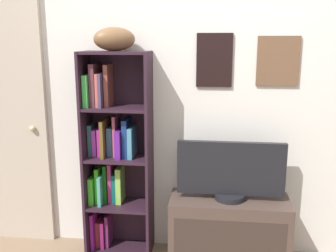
% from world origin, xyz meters
% --- Properties ---
extents(back_wall, '(4.80, 0.08, 2.57)m').
position_xyz_m(back_wall, '(0.00, 1.13, 1.29)').
color(back_wall, silver).
rests_on(back_wall, ground).
extents(bookshelf, '(0.50, 0.28, 1.55)m').
position_xyz_m(bookshelf, '(-0.61, 0.99, 0.78)').
color(bookshelf, black).
rests_on(bookshelf, ground).
extents(football, '(0.34, 0.30, 0.17)m').
position_xyz_m(football, '(-0.56, 0.96, 1.63)').
color(football, brown).
rests_on(football, bookshelf).
extents(tv_stand, '(0.87, 0.35, 0.49)m').
position_xyz_m(tv_stand, '(0.27, 0.92, 0.25)').
color(tv_stand, '#46352F').
rests_on(tv_stand, ground).
extents(television, '(0.77, 0.22, 0.43)m').
position_xyz_m(television, '(0.27, 0.92, 0.70)').
color(television, black).
rests_on(television, tv_stand).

